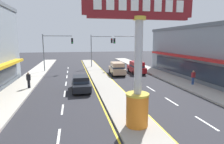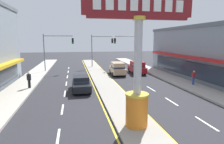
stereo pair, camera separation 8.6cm
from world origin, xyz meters
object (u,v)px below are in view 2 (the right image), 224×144
at_px(pedestrian_near_kerb, 194,77).
at_px(pedestrian_far_side, 29,79).
at_px(storefront_right, 223,53).
at_px(traffic_light_left_side, 55,46).
at_px(traffic_light_median_far, 100,45).
at_px(suv_near_right_lane, 118,68).
at_px(traffic_light_right_side, 130,46).
at_px(suv_far_right_lane, 137,67).
at_px(district_sign, 138,67).
at_px(sedan_near_left_lane, 81,83).

bearing_deg(pedestrian_near_kerb, pedestrian_far_side, 173.02).
distance_m(storefront_right, traffic_light_left_side, 24.86).
xyz_separation_m(traffic_light_median_far, pedestrian_near_kerb, (8.37, -17.41, -3.09)).
bearing_deg(suv_near_right_lane, traffic_light_right_side, 56.10).
xyz_separation_m(suv_far_right_lane, pedestrian_near_kerb, (3.55, -9.32, 0.12)).
bearing_deg(suv_far_right_lane, suv_near_right_lane, -170.62).
relative_size(suv_near_right_lane, pedestrian_far_side, 2.75).
bearing_deg(pedestrian_near_kerb, traffic_light_median_far, 115.69).
bearing_deg(suv_near_right_lane, suv_far_right_lane, 9.38).
relative_size(traffic_light_left_side, suv_far_right_lane, 1.33).
distance_m(storefront_right, pedestrian_far_side, 24.33).
bearing_deg(pedestrian_near_kerb, suv_near_right_lane, 127.98).
xyz_separation_m(traffic_light_right_side, suv_near_right_lane, (-3.59, -5.34, -3.26)).
distance_m(district_sign, pedestrian_near_kerb, 13.25).
height_order(suv_near_right_lane, suv_far_right_lane, same).
bearing_deg(traffic_light_median_far, sedan_near_left_lane, -104.39).
bearing_deg(suv_near_right_lane, traffic_light_left_side, 153.02).
bearing_deg(traffic_light_median_far, traffic_light_right_side, -32.77).
xyz_separation_m(storefront_right, pedestrian_far_side, (-24.20, -0.54, -2.44)).
relative_size(traffic_light_right_side, suv_near_right_lane, 1.32).
bearing_deg(sedan_near_left_lane, district_sign, -72.55).
height_order(pedestrian_near_kerb, pedestrian_far_side, pedestrian_far_side).
relative_size(storefront_right, sedan_near_left_lane, 5.73).
bearing_deg(storefront_right, traffic_light_left_side, 154.21).
distance_m(traffic_light_right_side, pedestrian_near_kerb, 14.83).
height_order(suv_far_right_lane, pedestrian_near_kerb, suv_far_right_lane).
relative_size(suv_far_right_lane, pedestrian_far_side, 2.74).
distance_m(district_sign, pedestrian_far_side, 13.87).
relative_size(storefront_right, traffic_light_median_far, 4.00).
height_order(traffic_light_median_far, pedestrian_near_kerb, traffic_light_median_far).
height_order(district_sign, pedestrian_near_kerb, district_sign).
relative_size(suv_far_right_lane, pedestrian_near_kerb, 2.85).
bearing_deg(traffic_light_median_far, suv_near_right_lane, -80.02).
xyz_separation_m(traffic_light_median_far, suv_far_right_lane, (4.82, -8.08, -3.21)).
distance_m(district_sign, sedan_near_left_lane, 10.13).
relative_size(sedan_near_left_lane, pedestrian_far_side, 2.54).
bearing_deg(storefront_right, pedestrian_near_kerb, -155.79).
height_order(suv_far_right_lane, pedestrian_far_side, suv_far_right_lane).
height_order(storefront_right, traffic_light_right_side, storefront_right).
height_order(district_sign, sedan_near_left_lane, district_sign).
height_order(traffic_light_right_side, suv_far_right_lane, traffic_light_right_side).
bearing_deg(suv_far_right_lane, storefront_right, -34.19).
xyz_separation_m(traffic_light_left_side, traffic_light_right_side, (12.99, 0.56, 0.00)).
bearing_deg(traffic_light_right_side, traffic_light_left_side, -177.55).
distance_m(sedan_near_left_lane, pedestrian_near_kerb, 12.69).
bearing_deg(suv_far_right_lane, traffic_light_right_side, 86.56).
bearing_deg(traffic_light_right_side, suv_near_right_lane, -123.90).
distance_m(traffic_light_median_far, suv_far_right_lane, 9.94).
bearing_deg(pedestrian_far_side, storefront_right, 1.27).
bearing_deg(pedestrian_near_kerb, traffic_light_right_side, 103.02).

